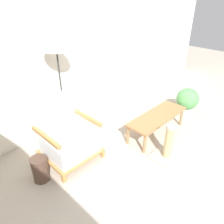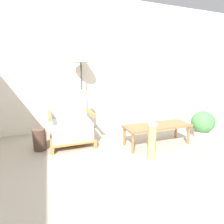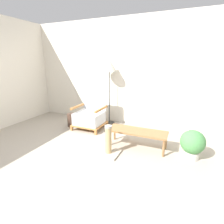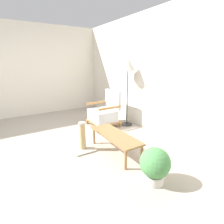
# 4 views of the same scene
# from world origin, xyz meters

# --- Properties ---
(ground_plane) EXTENTS (14.00, 14.00, 0.00)m
(ground_plane) POSITION_xyz_m (0.00, 0.00, 0.00)
(ground_plane) COLOR #A89E8E
(wall_back) EXTENTS (8.00, 0.06, 2.70)m
(wall_back) POSITION_xyz_m (0.00, 2.31, 1.35)
(wall_back) COLOR silver
(wall_back) RESTS_ON ground_plane
(wall_left) EXTENTS (0.06, 8.00, 2.70)m
(wall_left) POSITION_xyz_m (-2.84, 0.50, 1.35)
(wall_left) COLOR silver
(wall_left) RESTS_ON ground_plane
(armchair) EXTENTS (0.72, 0.67, 0.90)m
(armchair) POSITION_xyz_m (-0.78, 1.53, 0.33)
(armchair) COLOR #B2753D
(armchair) RESTS_ON ground_plane
(floor_lamp) EXTENTS (0.38, 0.38, 1.70)m
(floor_lamp) POSITION_xyz_m (-0.48, 2.04, 1.47)
(floor_lamp) COLOR #2D2D2D
(floor_lamp) RESTS_ON ground_plane
(coffee_table) EXTENTS (1.15, 0.40, 0.35)m
(coffee_table) POSITION_xyz_m (0.58, 0.97, 0.31)
(coffee_table) COLOR olive
(coffee_table) RESTS_ON ground_plane
(vase) EXTENTS (0.20, 0.20, 0.35)m
(vase) POSITION_xyz_m (-1.30, 1.43, 0.17)
(vase) COLOR #473328
(vase) RESTS_ON ground_plane
(potted_plant) EXTENTS (0.42, 0.42, 0.52)m
(potted_plant) POSITION_xyz_m (1.57, 0.95, 0.28)
(potted_plant) COLOR beige
(potted_plant) RESTS_ON ground_plane
(scratching_post) EXTENTS (0.39, 0.39, 0.55)m
(scratching_post) POSITION_xyz_m (0.19, 0.51, 0.18)
(scratching_post) COLOR #B2A893
(scratching_post) RESTS_ON ground_plane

